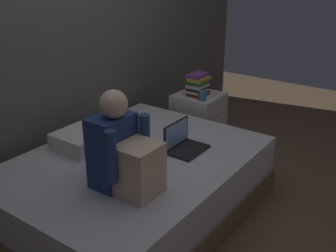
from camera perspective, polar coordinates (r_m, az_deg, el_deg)
The scene contains 9 objects.
ground_plane at distance 3.32m, azimuth 1.79°, elevation -12.09°, with size 8.00×8.00×0.00m, color brown.
wall_back at distance 3.57m, azimuth -14.57°, elevation 13.28°, with size 5.60×0.10×2.70m, color #605B56.
bed at distance 3.20m, azimuth -4.69°, elevation -8.37°, with size 2.00×1.50×0.49m.
nightstand at distance 4.25m, azimuth 4.25°, elevation 0.61°, with size 0.44×0.46×0.60m.
person_sitting at distance 2.60m, azimuth -6.33°, elevation -3.73°, with size 0.39×0.44×0.66m.
laptop at distance 3.17m, azimuth 2.15°, elevation -2.41°, with size 0.32×0.23×0.22m.
pillow at distance 3.34m, azimuth -10.86°, elevation -1.34°, with size 0.56×0.36×0.13m, color silver.
book_stack at distance 4.08m, azimuth 4.19°, elevation 5.84°, with size 0.23×0.17×0.22m.
mug at distance 3.96m, azimuth 4.88°, elevation 4.25°, with size 0.08×0.08×0.09m, color teal.
Camera 1 is at (-2.27, -1.50, 1.90)m, focal length 43.47 mm.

